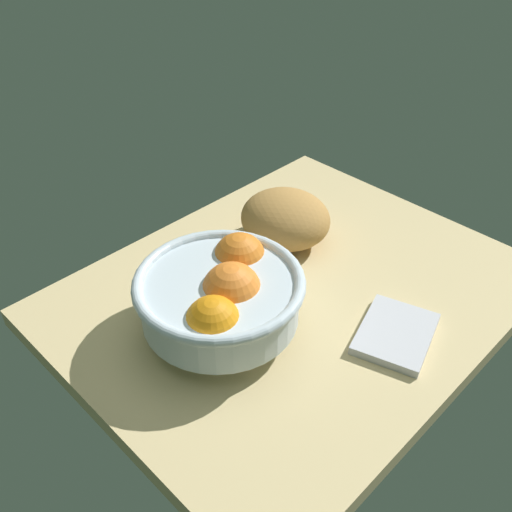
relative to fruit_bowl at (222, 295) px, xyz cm
name	(u,v)px	position (x,y,z in cm)	size (l,w,h in cm)	color
ground_plane	(294,297)	(-13.67, 1.35, -8.09)	(69.46, 55.99, 3.00)	#D1B881
fruit_bowl	(222,295)	(0.00, 0.00, 0.00)	(23.58, 23.58, 11.85)	silver
bread_loaf	(285,219)	(-22.26, -8.56, -2.04)	(15.39, 14.24, 9.11)	#B37F41
napkin_folded	(396,334)	(-16.18, 18.41, -5.92)	(12.41, 9.67, 1.33)	silver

